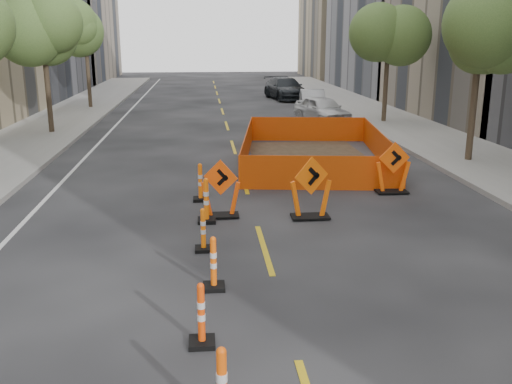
{
  "coord_description": "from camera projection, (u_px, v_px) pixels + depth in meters",
  "views": [
    {
      "loc": [
        -1.29,
        -7.64,
        4.48
      ],
      "look_at": [
        -0.11,
        4.71,
        1.1
      ],
      "focal_mm": 40.0,
      "sensor_mm": 36.0,
      "label": 1
    }
  ],
  "objects": [
    {
      "name": "parked_car_near",
      "position": [
        322.0,
        110.0,
        30.47
      ],
      "size": [
        2.81,
        4.56,
        1.45
      ],
      "primitive_type": "imported",
      "rotation": [
        0.0,
        0.0,
        0.28
      ],
      "color": "silver",
      "rests_on": "ground"
    },
    {
      "name": "parked_car_mid",
      "position": [
        313.0,
        101.0,
        35.12
      ],
      "size": [
        1.86,
        4.22,
        1.35
      ],
      "primitive_type": "imported",
      "rotation": [
        0.0,
        0.0,
        -0.11
      ],
      "color": "#ADAEB3",
      "rests_on": "ground"
    },
    {
      "name": "channelizer_4",
      "position": [
        213.0,
        263.0,
        10.37
      ],
      "size": [
        0.4,
        0.4,
        1.02
      ],
      "primitive_type": null,
      "color": "#FF5C0A",
      "rests_on": "ground"
    },
    {
      "name": "safety_fence",
      "position": [
        313.0,
        147.0,
        21.22
      ],
      "size": [
        6.05,
        9.06,
        1.06
      ],
      "primitive_type": null,
      "rotation": [
        0.0,
        0.0,
        -0.13
      ],
      "color": "#FC600D",
      "rests_on": "ground"
    },
    {
      "name": "sidewalk_right",
      "position": [
        483.0,
        161.0,
        20.96
      ],
      "size": [
        4.0,
        90.0,
        0.15
      ],
      "primitive_type": "cube",
      "color": "gray",
      "rests_on": "ground"
    },
    {
      "name": "tree_r_b",
      "position": [
        480.0,
        36.0,
        19.74
      ],
      "size": [
        2.8,
        2.8,
        5.95
      ],
      "color": "#382B1E",
      "rests_on": "ground"
    },
    {
      "name": "channelizer_5",
      "position": [
        203.0,
        230.0,
        12.25
      ],
      "size": [
        0.38,
        0.38,
        0.96
      ],
      "primitive_type": null,
      "color": "orange",
      "rests_on": "ground"
    },
    {
      "name": "tree_r_c",
      "position": [
        389.0,
        36.0,
        29.35
      ],
      "size": [
        2.8,
        2.8,
        5.95
      ],
      "color": "#382B1E",
      "rests_on": "ground"
    },
    {
      "name": "chevron_sign_right",
      "position": [
        393.0,
        168.0,
        16.72
      ],
      "size": [
        1.05,
        0.65,
        1.55
      ],
      "primitive_type": null,
      "rotation": [
        0.0,
        0.0,
        0.03
      ],
      "color": "#EF510A",
      "rests_on": "ground"
    },
    {
      "name": "channelizer_7",
      "position": [
        200.0,
        182.0,
        16.01
      ],
      "size": [
        0.43,
        0.43,
        1.08
      ],
      "primitive_type": null,
      "color": "#FF670A",
      "rests_on": "ground"
    },
    {
      "name": "chevron_sign_left",
      "position": [
        221.0,
        189.0,
        14.48
      ],
      "size": [
        1.16,
        0.94,
        1.51
      ],
      "primitive_type": null,
      "rotation": [
        0.0,
        0.0,
        -0.38
      ],
      "color": "#FF500A",
      "rests_on": "ground"
    },
    {
      "name": "bld_right_e",
      "position": [
        361.0,
        5.0,
        64.37
      ],
      "size": [
        12.0,
        14.0,
        16.0
      ],
      "primitive_type": "cube",
      "color": "tan",
      "rests_on": "ground"
    },
    {
      "name": "tree_l_c",
      "position": [
        43.0,
        36.0,
        25.89
      ],
      "size": [
        2.8,
        2.8,
        5.95
      ],
      "color": "#382B1E",
      "rests_on": "ground"
    },
    {
      "name": "parked_car_far",
      "position": [
        286.0,
        88.0,
        42.31
      ],
      "size": [
        3.05,
        5.74,
        1.58
      ],
      "primitive_type": "imported",
      "rotation": [
        0.0,
        0.0,
        0.16
      ],
      "color": "black",
      "rests_on": "ground"
    },
    {
      "name": "channelizer_3",
      "position": [
        201.0,
        314.0,
        8.45
      ],
      "size": [
        0.4,
        0.4,
        1.01
      ],
      "primitive_type": null,
      "color": "#F5440A",
      "rests_on": "ground"
    },
    {
      "name": "chevron_sign_center",
      "position": [
        311.0,
        188.0,
        14.36
      ],
      "size": [
        1.24,
        1.0,
        1.62
      ],
      "primitive_type": null,
      "rotation": [
        0.0,
        0.0,
        0.38
      ],
      "color": "#F25E0A",
      "rests_on": "ground"
    },
    {
      "name": "channelizer_6",
      "position": [
        206.0,
        200.0,
        14.13
      ],
      "size": [
        0.45,
        0.45,
        1.14
      ],
      "primitive_type": null,
      "color": "#FF680A",
      "rests_on": "ground"
    },
    {
      "name": "ground_plane",
      "position": [
        293.0,
        343.0,
        8.64
      ],
      "size": [
        140.0,
        140.0,
        0.0
      ],
      "primitive_type": "plane",
      "color": "black"
    },
    {
      "name": "tree_l_d",
      "position": [
        85.0,
        36.0,
        35.49
      ],
      "size": [
        2.8,
        2.8,
        5.95
      ],
      "color": "#382B1E",
      "rests_on": "ground"
    }
  ]
}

